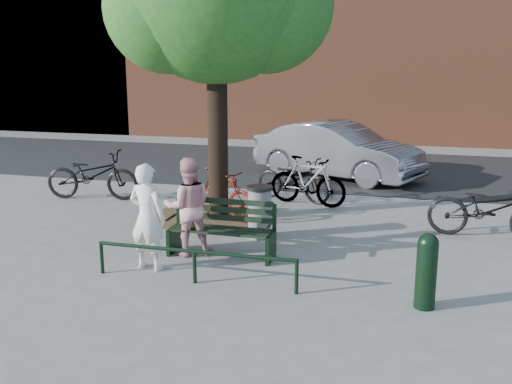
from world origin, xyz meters
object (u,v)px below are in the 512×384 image
(bicycle_c, at_px, (293,179))
(person_right, at_px, (188,207))
(person_left, at_px, (147,217))
(parked_car, at_px, (337,150))
(litter_bin, at_px, (260,212))
(park_bench, at_px, (223,227))
(bollard, at_px, (427,268))

(bicycle_c, bearing_deg, person_right, -172.86)
(person_right, bearing_deg, bicycle_c, -128.18)
(person_left, relative_size, parked_car, 0.36)
(person_right, distance_m, litter_bin, 1.54)
(park_bench, distance_m, bollard, 3.45)
(bicycle_c, bearing_deg, litter_bin, -160.87)
(bollard, xyz_separation_m, litter_bin, (-2.87, 2.39, -0.06))
(litter_bin, height_order, bicycle_c, bicycle_c)
(person_right, bearing_deg, parked_car, -128.20)
(parked_car, bearing_deg, bollard, -141.39)
(park_bench, distance_m, person_left, 1.33)
(park_bench, height_order, person_left, person_left)
(person_right, bearing_deg, bollard, 136.70)
(person_right, relative_size, bicycle_c, 0.85)
(park_bench, xyz_separation_m, person_left, (-0.90, -0.91, 0.35))
(bollard, height_order, litter_bin, bollard)
(park_bench, bearing_deg, bollard, -21.80)
(bollard, xyz_separation_m, bicycle_c, (-2.85, 5.35, -0.03))
(person_left, bearing_deg, litter_bin, -113.63)
(bollard, bearing_deg, litter_bin, 140.17)
(litter_bin, xyz_separation_m, parked_car, (0.64, 5.83, 0.28))
(bicycle_c, bearing_deg, parked_car, 7.09)
(person_right, distance_m, parked_car, 7.21)
(park_bench, height_order, parked_car, parked_car)
(park_bench, distance_m, person_right, 0.66)
(person_left, bearing_deg, parked_car, -95.58)
(park_bench, relative_size, person_left, 1.05)
(person_right, xyz_separation_m, bollard, (3.76, -1.17, -0.28))
(litter_bin, distance_m, parked_car, 5.87)
(person_left, distance_m, bicycle_c, 5.14)
(person_left, bearing_deg, park_bench, -126.94)
(park_bench, xyz_separation_m, parked_car, (0.97, 6.94, 0.29))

